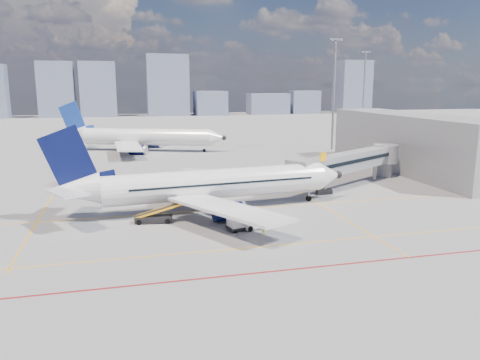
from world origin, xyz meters
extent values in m
plane|color=gray|center=(0.00, 0.00, 0.00)|extent=(420.00, 420.00, 0.00)
cube|color=#FFAA0D|center=(0.00, 8.00, 0.01)|extent=(60.00, 0.18, 0.01)
cube|color=#FFAA0D|center=(0.00, -6.00, 0.01)|extent=(80.00, 0.15, 0.01)
cube|color=#FFAA0D|center=(14.00, 2.00, 0.01)|extent=(0.15, 28.00, 0.01)
cube|color=#FFAA0D|center=(-20.00, 8.00, 0.01)|extent=(0.15, 30.00, 0.01)
cube|color=maroon|center=(0.00, -12.00, 0.01)|extent=(90.00, 0.25, 0.01)
cube|color=#9A9DA3|center=(22.25, 16.15, 3.90)|extent=(20.84, 13.93, 2.60)
cube|color=black|center=(22.25, 16.15, 4.10)|extent=(20.52, 13.82, 0.55)
cube|color=#9A9DA3|center=(12.70, 10.50, 3.90)|extent=(4.49, 4.56, 3.00)
cube|color=black|center=(17.00, 12.80, 0.35)|extent=(2.20, 1.00, 0.70)
cylinder|color=gray|center=(17.00, 12.80, 1.70)|extent=(0.56, 0.56, 2.70)
cylinder|color=gray|center=(29.00, 20.00, 1.95)|extent=(0.60, 0.60, 3.90)
cylinder|color=#9A9DA3|center=(32.00, 22.00, 3.90)|extent=(4.00, 4.00, 3.00)
cylinder|color=gray|center=(32.00, 22.00, 1.95)|extent=(2.40, 2.40, 3.90)
cube|color=#FFAA0D|center=(15.50, 10.30, 5.70)|extent=(1.26, 0.82, 1.20)
cube|color=#9A9DA3|center=(40.00, 26.00, 5.00)|extent=(10.00, 42.00, 10.00)
cube|color=black|center=(35.20, 26.00, 5.00)|extent=(0.25, 40.00, 4.50)
cylinder|color=gray|center=(38.00, 55.00, 12.50)|extent=(0.56, 0.56, 25.00)
cube|color=gray|center=(38.00, 55.00, 25.20)|extent=(3.20, 0.40, 0.50)
cube|color=#A4A6AB|center=(36.80, 54.75, 25.20)|extent=(0.60, 0.15, 0.35)
cube|color=#A4A6AB|center=(38.00, 54.75, 25.20)|extent=(0.60, 0.15, 0.35)
cube|color=#A4A6AB|center=(39.20, 54.75, 25.20)|extent=(0.60, 0.15, 0.35)
cylinder|color=gray|center=(65.00, 90.00, 12.50)|extent=(0.56, 0.56, 25.00)
cube|color=gray|center=(65.00, 90.00, 25.20)|extent=(3.20, 0.40, 0.50)
cube|color=#A4A6AB|center=(63.80, 89.75, 25.20)|extent=(0.60, 0.15, 0.35)
cube|color=#A4A6AB|center=(65.00, 89.75, 25.20)|extent=(0.60, 0.15, 0.35)
cube|color=#A4A6AB|center=(66.20, 89.75, 25.20)|extent=(0.60, 0.15, 0.35)
cube|color=slate|center=(-38.67, 190.00, 12.91)|extent=(16.10, 8.37, 25.81)
cube|color=slate|center=(-19.86, 190.00, 12.98)|extent=(16.61, 8.69, 25.96)
cube|color=slate|center=(13.16, 190.00, 14.87)|extent=(20.28, 9.67, 29.75)
cube|color=slate|center=(34.36, 190.00, 6.02)|extent=(15.54, 14.30, 12.05)
cube|color=slate|center=(65.03, 190.00, 5.34)|extent=(20.93, 11.03, 10.68)
cube|color=slate|center=(85.42, 190.00, 6.05)|extent=(15.24, 8.98, 12.11)
cube|color=slate|center=(113.06, 190.00, 13.96)|extent=(16.91, 14.61, 27.92)
cylinder|color=white|center=(0.83, 8.26, 3.30)|extent=(27.89, 6.07, 3.60)
cone|color=white|center=(16.26, 9.66, 3.30)|extent=(3.63, 3.88, 3.60)
sphere|color=black|center=(17.55, 9.77, 3.30)|extent=(1.10, 1.10, 1.01)
cone|color=white|center=(-15.90, 6.76, 3.81)|extent=(6.20, 4.11, 3.60)
cube|color=black|center=(15.07, 9.55, 3.81)|extent=(1.50, 1.50, 0.42)
cube|color=white|center=(-1.30, 16.41, 2.31)|extent=(9.47, 15.96, 0.53)
cube|color=white|center=(0.19, -0.13, 2.31)|extent=(11.61, 15.64, 0.53)
cylinder|color=#080E3E|center=(-0.11, 13.55, 1.16)|extent=(3.50, 2.41, 2.12)
cylinder|color=#080E3E|center=(0.85, 2.89, 1.16)|extent=(3.50, 2.41, 2.12)
cylinder|color=#A4A6AB|center=(1.63, 13.71, 1.16)|extent=(0.52, 2.20, 2.18)
cylinder|color=#A4A6AB|center=(2.59, 3.05, 1.16)|extent=(0.52, 2.20, 2.18)
cube|color=#080E3E|center=(-15.90, 6.76, 6.99)|extent=(6.32, 0.86, 7.87)
cube|color=#080E3E|center=(-13.69, 6.96, 4.78)|extent=(5.21, 0.74, 1.99)
cube|color=white|center=(-16.53, 9.66, 4.13)|extent=(4.15, 5.75, 0.20)
cube|color=white|center=(-16.00, 3.78, 4.13)|extent=(4.82, 5.86, 0.20)
cylinder|color=gray|center=(13.23, 9.38, 0.90)|extent=(0.30, 0.30, 1.80)
cylinder|color=black|center=(13.23, 9.38, 0.38)|extent=(0.78, 0.35, 0.76)
cylinder|color=gray|center=(-0.31, 10.57, 0.80)|extent=(0.35, 0.35, 1.60)
cylinder|color=black|center=(-0.31, 10.57, 0.50)|extent=(1.05, 0.74, 1.00)
cylinder|color=gray|center=(0.12, 5.79, 0.80)|extent=(0.35, 0.35, 1.60)
cylinder|color=black|center=(0.12, 5.79, 0.50)|extent=(1.05, 0.74, 1.00)
cube|color=black|center=(1.13, 10.08, 3.58)|extent=(22.61, 2.14, 0.24)
cube|color=black|center=(1.45, 6.53, 3.58)|extent=(22.61, 2.14, 0.24)
cylinder|color=white|center=(-4.43, 63.44, 3.30)|extent=(28.92, 14.37, 3.84)
cone|color=white|center=(10.98, 57.40, 3.30)|extent=(4.71, 4.87, 3.84)
sphere|color=black|center=(12.26, 56.89, 3.30)|extent=(1.40, 1.40, 1.08)
cone|color=white|center=(-21.13, 69.99, 3.84)|extent=(7.27, 5.88, 3.84)
cube|color=black|center=(9.78, 57.86, 3.84)|extent=(1.92, 1.92, 0.44)
cube|color=white|center=(-2.57, 72.23, 2.24)|extent=(15.18, 15.07, 0.57)
cube|color=white|center=(-9.05, 55.72, 2.24)|extent=(5.86, 16.47, 0.57)
cylinder|color=#080E3E|center=(-2.81, 68.94, 1.01)|extent=(4.13, 3.40, 2.27)
cylinder|color=#080E3E|center=(-6.98, 58.30, 1.01)|extent=(4.13, 3.40, 2.27)
cylinder|color=#A4A6AB|center=(-1.06, 68.26, 1.01)|extent=(1.17, 2.29, 2.33)
cylinder|color=#A4A6AB|center=(-5.24, 57.61, 1.01)|extent=(1.17, 2.29, 2.33)
cube|color=navy|center=(-21.13, 69.99, 7.24)|extent=(6.40, 2.76, 8.40)
cube|color=navy|center=(-18.93, 69.12, 4.88)|extent=(5.28, 2.30, 2.12)
cube|color=white|center=(-20.34, 73.06, 4.19)|extent=(5.94, 6.04, 0.22)
cube|color=white|center=(-22.65, 67.19, 4.19)|extent=(3.01, 5.55, 0.22)
cylinder|color=black|center=(-4.42, 66.18, 0.50)|extent=(1.17, 0.97, 1.00)
cylinder|color=black|center=(-6.29, 61.41, 0.50)|extent=(1.17, 0.97, 1.00)
cylinder|color=black|center=(7.95, 58.58, 0.38)|extent=(0.81, 0.54, 0.76)
cube|color=white|center=(2.80, -0.34, 0.63)|extent=(2.85, 2.29, 0.91)
cube|color=white|center=(2.38, -0.53, 1.31)|extent=(1.58, 1.67, 0.68)
cube|color=black|center=(2.38, -0.53, 1.54)|extent=(1.46, 1.57, 0.40)
cylinder|color=black|center=(2.23, -1.29, 0.32)|extent=(0.69, 0.49, 0.64)
cylinder|color=black|center=(1.71, -0.15, 0.32)|extent=(0.69, 0.49, 0.64)
cylinder|color=black|center=(3.89, -0.53, 0.32)|extent=(0.69, 0.49, 0.64)
cylinder|color=black|center=(3.37, 0.61, 0.32)|extent=(0.69, 0.49, 0.64)
cube|color=black|center=(1.95, -0.28, 0.34)|extent=(4.12, 2.51, 0.19)
cube|color=white|center=(1.01, -0.49, 1.28)|extent=(1.96, 1.92, 1.65)
cube|color=white|center=(2.89, -0.07, 1.28)|extent=(1.96, 1.92, 1.65)
cylinder|color=black|center=(0.65, -1.33, 0.17)|extent=(0.37, 0.22, 0.34)
cylinder|color=black|center=(0.33, 0.12, 0.17)|extent=(0.37, 0.22, 0.34)
cylinder|color=black|center=(3.57, -0.68, 0.17)|extent=(0.37, 0.22, 0.34)
cylinder|color=black|center=(3.24, 0.78, 0.17)|extent=(0.37, 0.22, 0.34)
cube|color=black|center=(-7.28, 4.54, 0.44)|extent=(4.25, 2.00, 0.68)
cube|color=black|center=(-6.51, 4.44, 1.46)|extent=(5.92, 1.75, 1.80)
cube|color=#FFAA0D|center=(-6.43, 4.97, 1.46)|extent=(5.82, 0.87, 1.87)
cube|color=#FFAA0D|center=(-6.58, 3.90, 1.46)|extent=(5.82, 0.87, 1.87)
cylinder|color=black|center=(-8.91, 4.07, 0.29)|extent=(0.61, 0.31, 0.58)
cylinder|color=black|center=(-8.73, 5.43, 0.29)|extent=(0.61, 0.31, 0.58)
cylinder|color=black|center=(-5.83, 3.65, 0.29)|extent=(0.61, 0.31, 0.58)
cylinder|color=black|center=(-5.64, 5.01, 0.29)|extent=(0.61, 0.31, 0.58)
imported|color=yellow|center=(3.44, -2.42, 0.78)|extent=(0.65, 0.67, 1.55)
camera|label=1|loc=(-10.35, -46.43, 15.08)|focal=35.00mm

